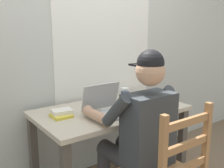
{
  "coord_description": "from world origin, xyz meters",
  "views": [
    {
      "loc": [
        -1.25,
        -1.74,
        1.4
      ],
      "look_at": [
        -0.02,
        -0.05,
        0.95
      ],
      "focal_mm": 42.9,
      "sensor_mm": 36.0,
      "label": 1
    }
  ],
  "objects_px": {
    "desk": "(111,121)",
    "book_stack_main": "(62,113)",
    "coffee_mug_white": "(125,93)",
    "coffee_mug_dark": "(125,97)",
    "laptop": "(107,107)",
    "coffee_mug_spare": "(93,101)",
    "seated_person": "(138,129)",
    "computer_mouse": "(138,106)"
  },
  "relations": [
    {
      "from": "desk",
      "to": "book_stack_main",
      "type": "height_order",
      "value": "book_stack_main"
    },
    {
      "from": "coffee_mug_white",
      "to": "coffee_mug_dark",
      "type": "distance_m",
      "value": 0.14
    },
    {
      "from": "laptop",
      "to": "coffee_mug_spare",
      "type": "xyz_separation_m",
      "value": [
        0.01,
        0.23,
        -0.01
      ]
    },
    {
      "from": "desk",
      "to": "book_stack_main",
      "type": "relative_size",
      "value": 7.41
    },
    {
      "from": "seated_person",
      "to": "coffee_mug_spare",
      "type": "relative_size",
      "value": 10.88
    },
    {
      "from": "coffee_mug_spare",
      "to": "seated_person",
      "type": "bearing_deg",
      "value": -87.83
    },
    {
      "from": "laptop",
      "to": "computer_mouse",
      "type": "relative_size",
      "value": 3.3
    },
    {
      "from": "laptop",
      "to": "coffee_mug_white",
      "type": "xyz_separation_m",
      "value": [
        0.4,
        0.27,
        -0.0
      ]
    },
    {
      "from": "desk",
      "to": "computer_mouse",
      "type": "xyz_separation_m",
      "value": [
        0.19,
        -0.13,
        0.12
      ]
    },
    {
      "from": "desk",
      "to": "laptop",
      "type": "relative_size",
      "value": 3.76
    },
    {
      "from": "seated_person",
      "to": "computer_mouse",
      "type": "distance_m",
      "value": 0.4
    },
    {
      "from": "coffee_mug_dark",
      "to": "book_stack_main",
      "type": "distance_m",
      "value": 0.63
    },
    {
      "from": "laptop",
      "to": "coffee_mug_dark",
      "type": "distance_m",
      "value": 0.35
    },
    {
      "from": "coffee_mug_dark",
      "to": "book_stack_main",
      "type": "xyz_separation_m",
      "value": [
        -0.63,
        -0.01,
        -0.03
      ]
    },
    {
      "from": "seated_person",
      "to": "desk",
      "type": "bearing_deg",
      "value": 80.31
    },
    {
      "from": "seated_person",
      "to": "book_stack_main",
      "type": "distance_m",
      "value": 0.59
    },
    {
      "from": "computer_mouse",
      "to": "book_stack_main",
      "type": "bearing_deg",
      "value": 163.51
    },
    {
      "from": "desk",
      "to": "coffee_mug_spare",
      "type": "distance_m",
      "value": 0.22
    },
    {
      "from": "seated_person",
      "to": "book_stack_main",
      "type": "height_order",
      "value": "seated_person"
    },
    {
      "from": "coffee_mug_spare",
      "to": "computer_mouse",
      "type": "bearing_deg",
      "value": -42.03
    },
    {
      "from": "computer_mouse",
      "to": "coffee_mug_white",
      "type": "height_order",
      "value": "coffee_mug_white"
    },
    {
      "from": "laptop",
      "to": "book_stack_main",
      "type": "bearing_deg",
      "value": 154.38
    },
    {
      "from": "desk",
      "to": "seated_person",
      "type": "xyz_separation_m",
      "value": [
        -0.07,
        -0.43,
        0.08
      ]
    },
    {
      "from": "computer_mouse",
      "to": "coffee_mug_dark",
      "type": "distance_m",
      "value": 0.19
    },
    {
      "from": "coffee_mug_white",
      "to": "desk",
      "type": "bearing_deg",
      "value": -149.6
    },
    {
      "from": "desk",
      "to": "coffee_mug_white",
      "type": "height_order",
      "value": "coffee_mug_white"
    },
    {
      "from": "laptop",
      "to": "coffee_mug_white",
      "type": "relative_size",
      "value": 2.97
    },
    {
      "from": "computer_mouse",
      "to": "coffee_mug_spare",
      "type": "height_order",
      "value": "coffee_mug_spare"
    },
    {
      "from": "computer_mouse",
      "to": "coffee_mug_spare",
      "type": "bearing_deg",
      "value": 137.97
    },
    {
      "from": "computer_mouse",
      "to": "seated_person",
      "type": "bearing_deg",
      "value": -132.09
    },
    {
      "from": "seated_person",
      "to": "computer_mouse",
      "type": "xyz_separation_m",
      "value": [
        0.27,
        0.29,
        0.05
      ]
    },
    {
      "from": "coffee_mug_spare",
      "to": "coffee_mug_white",
      "type": "bearing_deg",
      "value": 6.55
    },
    {
      "from": "desk",
      "to": "book_stack_main",
      "type": "bearing_deg",
      "value": 173.12
    },
    {
      "from": "seated_person",
      "to": "coffee_mug_spare",
      "type": "xyz_separation_m",
      "value": [
        -0.02,
        0.55,
        0.08
      ]
    },
    {
      "from": "seated_person",
      "to": "laptop",
      "type": "distance_m",
      "value": 0.34
    },
    {
      "from": "coffee_mug_white",
      "to": "book_stack_main",
      "type": "relative_size",
      "value": 0.66
    },
    {
      "from": "desk",
      "to": "seated_person",
      "type": "bearing_deg",
      "value": -99.69
    },
    {
      "from": "desk",
      "to": "laptop",
      "type": "bearing_deg",
      "value": -136.68
    },
    {
      "from": "seated_person",
      "to": "coffee_mug_dark",
      "type": "distance_m",
      "value": 0.56
    },
    {
      "from": "desk",
      "to": "coffee_mug_dark",
      "type": "height_order",
      "value": "coffee_mug_dark"
    },
    {
      "from": "seated_person",
      "to": "laptop",
      "type": "xyz_separation_m",
      "value": [
        -0.03,
        0.33,
        0.09
      ]
    },
    {
      "from": "book_stack_main",
      "to": "coffee_mug_spare",
      "type": "bearing_deg",
      "value": 13.16
    }
  ]
}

